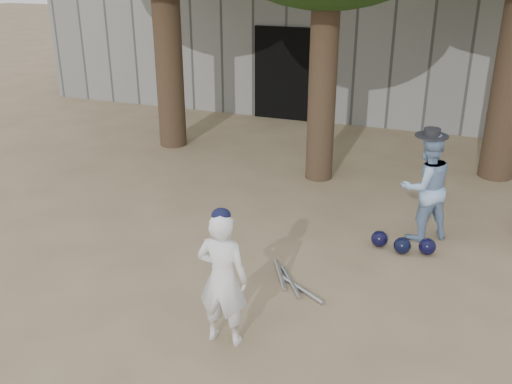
% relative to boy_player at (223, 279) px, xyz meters
% --- Properties ---
extents(ground, '(70.00, 70.00, 0.00)m').
position_rel_boy_player_xyz_m(ground, '(-0.91, 0.76, -0.73)').
color(ground, '#937C5E').
rests_on(ground, ground).
extents(boy_player, '(0.55, 0.37, 1.47)m').
position_rel_boy_player_xyz_m(boy_player, '(0.00, 0.00, 0.00)').
color(boy_player, white).
rests_on(boy_player, ground).
extents(spectator_blue, '(0.95, 0.90, 1.54)m').
position_rel_boy_player_xyz_m(spectator_blue, '(1.67, 3.16, 0.03)').
color(spectator_blue, '#8EAFDB').
rests_on(spectator_blue, ground).
extents(back_building, '(16.00, 5.24, 3.00)m').
position_rel_boy_player_xyz_m(back_building, '(-0.91, 11.09, 0.77)').
color(back_building, gray).
rests_on(back_building, ground).
extents(helmet_row, '(0.87, 0.32, 0.23)m').
position_rel_boy_player_xyz_m(helmet_row, '(1.49, 2.63, -0.62)').
color(helmet_row, black).
rests_on(helmet_row, ground).
extents(bat_pile, '(0.87, 0.79, 0.06)m').
position_rel_boy_player_xyz_m(bat_pile, '(0.33, 1.29, -0.71)').
color(bat_pile, '#B0B1B7').
rests_on(bat_pile, ground).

